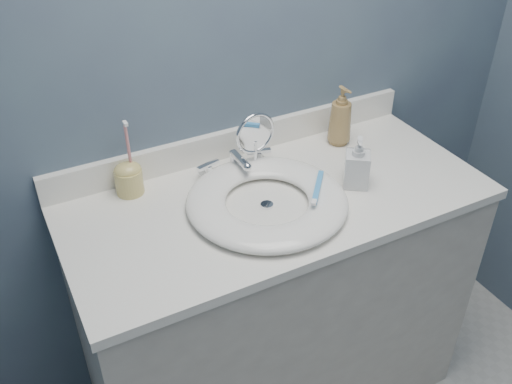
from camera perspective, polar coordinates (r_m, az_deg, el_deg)
back_wall at (r=1.69m, az=-2.31°, el=13.36°), size 2.20×0.02×2.40m
vanity_cabinet at (r=1.93m, az=1.84°, el=-11.44°), size 1.20×0.55×0.85m
countertop at (r=1.64m, az=2.13°, el=-0.82°), size 1.22×0.57×0.03m
backsplash at (r=1.80m, az=-1.94°, el=5.09°), size 1.22×0.02×0.09m
basin at (r=1.58m, az=1.11°, el=-0.88°), size 0.45×0.45×0.04m
drain at (r=1.59m, az=1.10°, el=-1.32°), size 0.04×0.04×0.01m
faucet at (r=1.72m, az=-2.03°, el=2.78°), size 0.25×0.13×0.07m
makeup_mirror at (r=1.69m, az=-0.08°, el=5.21°), size 0.13×0.07×0.19m
soap_bottle_amber at (r=1.86m, az=8.46°, el=7.55°), size 0.08×0.08×0.20m
soap_bottle_clear at (r=1.66m, az=10.12°, el=2.98°), size 0.10×0.10×0.16m
toothbrush_holder at (r=1.66m, az=-12.62°, el=1.47°), size 0.08×0.08×0.23m
toothbrush_lying at (r=1.59m, az=6.16°, el=0.36°), size 0.12×0.14×0.02m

